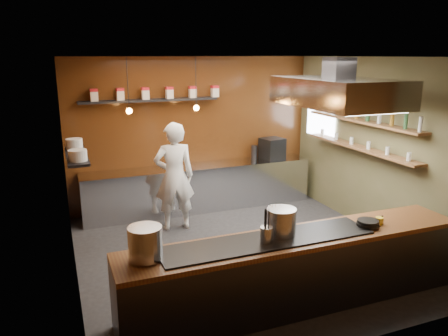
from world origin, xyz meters
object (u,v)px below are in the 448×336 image
extractor_hood (338,92)px  espresso_machine (272,148)px  stockpot_large (145,243)px  chef (174,177)px  stockpot_small (281,222)px

extractor_hood → espresso_machine: extractor_hood is taller
extractor_hood → stockpot_large: 3.62m
stockpot_large → chef: (1.09, 2.91, -0.15)m
extractor_hood → chef: size_ratio=1.04×
stockpot_small → extractor_hood: bearing=37.0°
extractor_hood → chef: bearing=139.4°
extractor_hood → chef: (-2.04, 1.75, -1.54)m
stockpot_large → stockpot_small: 1.63m
espresso_machine → chef: chef is taller
stockpot_small → espresso_machine: espresso_machine is taller
stockpot_small → espresso_machine: bearing=64.0°
stockpot_large → espresso_machine: 5.11m
stockpot_small → stockpot_large: bearing=-178.9°
stockpot_large → stockpot_small: size_ratio=1.03×
stockpot_small → espresso_machine: size_ratio=0.81×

